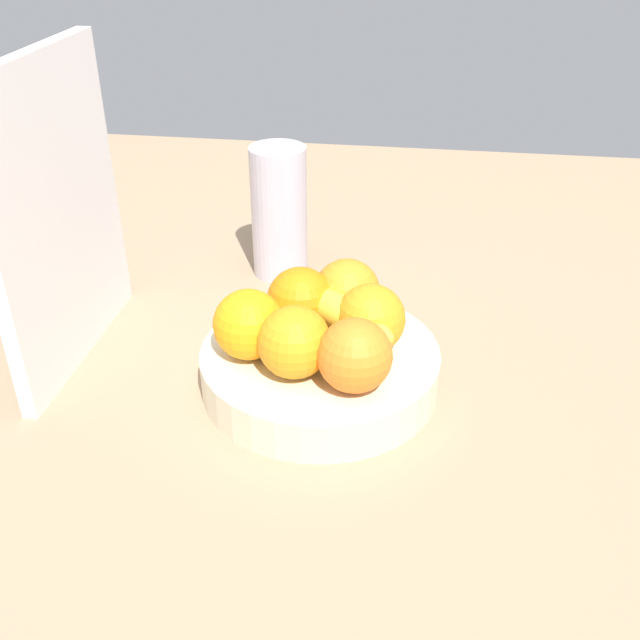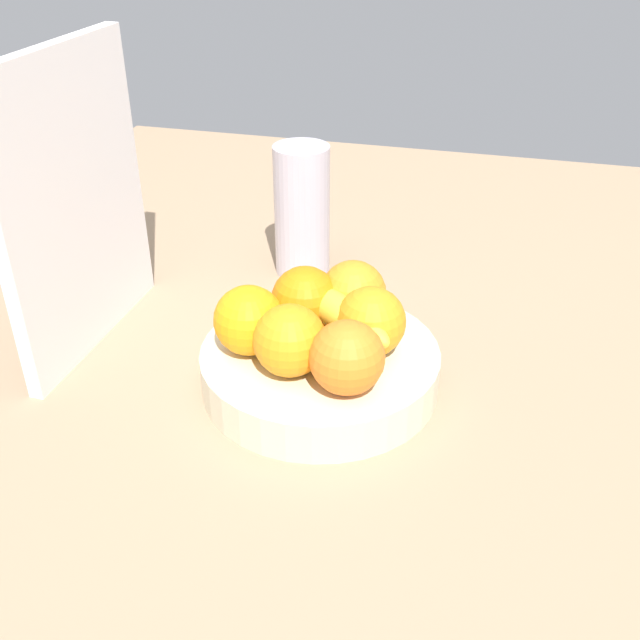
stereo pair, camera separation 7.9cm
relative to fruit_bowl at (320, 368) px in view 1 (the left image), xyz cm
name	(u,v)px [view 1 (the left image)]	position (x,y,z in cm)	size (l,w,h in cm)	color
ground_plane	(336,407)	(-2.01, -2.22, -3.94)	(180.00, 140.00, 3.00)	#997C5F
fruit_bowl	(320,368)	(0.00, 0.00, 0.00)	(27.37, 27.37, 4.88)	beige
orange_front_left	(294,342)	(-4.80, 2.06, 6.40)	(7.93, 7.93, 7.93)	orange
orange_front_right	(355,356)	(-6.38, -4.54, 6.40)	(7.93, 7.93, 7.93)	orange
orange_center	(370,319)	(1.13, -5.49, 6.40)	(7.93, 7.93, 7.93)	orange
orange_back_left	(351,292)	(6.87, -2.68, 6.40)	(7.93, 7.93, 7.93)	orange
orange_back_right	(301,301)	(4.00, 2.86, 6.40)	(7.93, 7.93, 7.93)	orange
orange_top_stack	(248,325)	(-2.22, 7.64, 6.40)	(7.93, 7.93, 7.93)	orange
banana_bunch	(339,317)	(2.41, -1.82, 5.54)	(16.29, 15.76, 6.20)	yellow
cutting_board	(58,217)	(3.16, 30.49, 15.56)	(28.00, 1.80, 36.00)	white
thermos_tumbler	(279,212)	(27.39, 9.91, 7.13)	(8.02, 8.02, 19.13)	#B7AFBD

